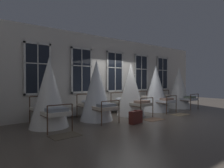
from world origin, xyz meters
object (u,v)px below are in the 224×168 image
at_px(cot_first, 49,93).
at_px(cot_third, 131,90).
at_px(cot_second, 96,91).
at_px(cot_fifth, 179,88).
at_px(suitcase_dark, 136,117).
at_px(cot_fourth, 156,89).

relative_size(cot_first, cot_third, 0.99).
relative_size(cot_first, cot_second, 0.98).
bearing_deg(cot_second, cot_fifth, -88.23).
xyz_separation_m(cot_second, suitcase_dark, (0.77, -1.34, -0.89)).
height_order(cot_fifth, suitcase_dark, cot_fifth).
distance_m(cot_fourth, cot_fifth, 1.88).
bearing_deg(cot_fifth, cot_third, 90.08).
distance_m(cot_second, cot_third, 1.79).
xyz_separation_m(cot_fourth, suitcase_dark, (-2.81, -1.43, -0.88)).
bearing_deg(cot_fifth, suitcase_dark, 105.95).
distance_m(cot_third, cot_fourth, 1.79).
xyz_separation_m(cot_first, cot_fourth, (5.39, 0.09, 0.02)).
distance_m(cot_first, cot_second, 1.82).
bearing_deg(cot_first, cot_fifth, -89.24).
xyz_separation_m(cot_third, cot_fifth, (3.67, 0.02, -0.00)).
bearing_deg(cot_third, cot_fourth, -88.72).
xyz_separation_m(cot_third, suitcase_dark, (-1.02, -1.34, -0.88)).
bearing_deg(suitcase_dark, cot_second, 110.84).
height_order(cot_third, cot_fifth, same).
bearing_deg(cot_second, cot_first, 91.34).
height_order(cot_second, suitcase_dark, cot_second).
height_order(cot_first, suitcase_dark, cot_first).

